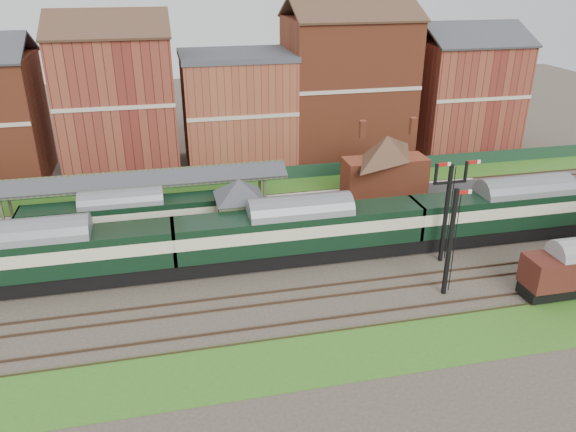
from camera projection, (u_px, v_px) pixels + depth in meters
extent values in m
plane|color=#473D33|center=(285.00, 262.00, 44.14)|extent=(160.00, 160.00, 0.00)
cube|color=#2D6619|center=(252.00, 189.00, 58.35)|extent=(90.00, 4.50, 0.06)
cube|color=#2D6619|center=(328.00, 356.00, 33.45)|extent=(90.00, 5.00, 0.06)
cube|color=#193823|center=(249.00, 176.00, 59.83)|extent=(90.00, 0.12, 1.50)
cube|color=#2D2D2D|center=(209.00, 213.00, 51.59)|extent=(55.00, 3.40, 1.00)
cube|color=#637452|center=(241.00, 234.00, 45.93)|extent=(3.40, 3.20, 2.40)
cube|color=#414B2F|center=(240.00, 209.00, 45.03)|extent=(3.60, 3.40, 2.00)
pyramid|color=#383A3F|center=(239.00, 189.00, 44.29)|extent=(5.40, 5.40, 1.60)
cube|color=maroon|center=(334.00, 226.00, 47.58)|extent=(3.00, 2.40, 2.20)
cube|color=#4C3323|center=(337.00, 213.00, 46.41)|extent=(3.20, 1.34, 0.79)
cube|color=#4C3323|center=(333.00, 207.00, 47.56)|extent=(3.20, 1.34, 0.79)
cube|color=#984326|center=(385.00, 176.00, 54.09)|extent=(8.00, 3.00, 3.50)
pyramid|color=#4C3323|center=(387.00, 147.00, 52.92)|extent=(8.10, 8.10, 2.20)
cube|color=#984326|center=(362.00, 144.00, 52.21)|extent=(0.60, 0.60, 1.60)
cube|color=#984326|center=(412.00, 140.00, 53.21)|extent=(0.60, 0.60, 1.60)
cube|color=#414B2F|center=(2.00, 213.00, 46.12)|extent=(0.22, 0.22, 3.40)
cube|color=#414B2F|center=(260.00, 181.00, 52.85)|extent=(0.22, 0.22, 3.40)
cube|color=#383A3F|center=(137.00, 179.00, 47.86)|extent=(26.00, 1.99, 0.90)
cube|color=#383A3F|center=(137.00, 172.00, 49.55)|extent=(26.00, 1.99, 0.90)
cube|color=#414B2F|center=(137.00, 172.00, 48.55)|extent=(26.00, 0.20, 0.20)
cube|color=black|center=(446.00, 214.00, 42.68)|extent=(0.25, 0.25, 8.00)
cube|color=black|center=(450.00, 182.00, 41.61)|extent=(2.60, 0.18, 0.18)
cube|color=#B2140F|center=(444.00, 164.00, 40.89)|extent=(1.10, 0.08, 0.25)
cube|color=#B2140F|center=(474.00, 162.00, 41.37)|extent=(1.10, 0.08, 0.25)
cube|color=black|center=(450.00, 243.00, 38.28)|extent=(0.25, 0.25, 8.00)
cube|color=#B2140F|center=(464.00, 192.00, 36.87)|extent=(1.10, 0.08, 0.25)
cube|color=maroon|center=(118.00, 104.00, 60.67)|extent=(12.00, 10.00, 15.00)
cube|color=brown|center=(238.00, 112.00, 63.90)|extent=(12.00, 10.00, 12.00)
cube|color=#984326|center=(347.00, 89.00, 65.69)|extent=(14.00, 10.00, 16.00)
cube|color=maroon|center=(462.00, 96.00, 69.33)|extent=(12.00, 10.00, 13.00)
cube|color=black|center=(40.00, 279.00, 40.21)|extent=(19.17, 2.68, 1.17)
cube|color=black|center=(35.00, 255.00, 39.40)|extent=(19.17, 2.98, 2.77)
cube|color=beige|center=(34.00, 251.00, 39.26)|extent=(19.19, 3.02, 0.96)
cube|color=slate|center=(31.00, 235.00, 38.77)|extent=(19.17, 2.98, 0.64)
cube|color=black|center=(300.00, 252.00, 44.07)|extent=(19.17, 2.68, 1.17)
cube|color=black|center=(300.00, 229.00, 43.26)|extent=(19.17, 2.98, 2.77)
cube|color=beige|center=(300.00, 225.00, 43.12)|extent=(19.19, 3.02, 0.96)
cube|color=slate|center=(300.00, 211.00, 42.62)|extent=(19.17, 2.98, 0.64)
cube|color=black|center=(517.00, 229.00, 47.92)|extent=(19.17, 2.68, 1.17)
cube|color=black|center=(521.00, 207.00, 47.11)|extent=(19.17, 2.98, 2.77)
cube|color=beige|center=(522.00, 204.00, 46.98)|extent=(19.19, 3.02, 0.96)
cube|color=slate|center=(524.00, 190.00, 46.48)|extent=(19.17, 2.98, 0.64)
cube|color=black|center=(126.00, 234.00, 47.17)|extent=(16.27, 2.28, 0.99)
cube|color=black|center=(123.00, 216.00, 46.48)|extent=(16.27, 2.53, 2.35)
cube|color=beige|center=(123.00, 213.00, 46.37)|extent=(16.29, 2.57, 0.81)
cube|color=slate|center=(121.00, 201.00, 45.95)|extent=(16.27, 2.53, 0.54)
cube|color=black|center=(559.00, 288.00, 39.47)|extent=(5.47, 2.01, 0.82)
cube|color=#4E2516|center=(563.00, 269.00, 38.86)|extent=(5.47, 2.37, 2.19)
cube|color=gray|center=(567.00, 254.00, 38.36)|extent=(5.47, 2.37, 0.40)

